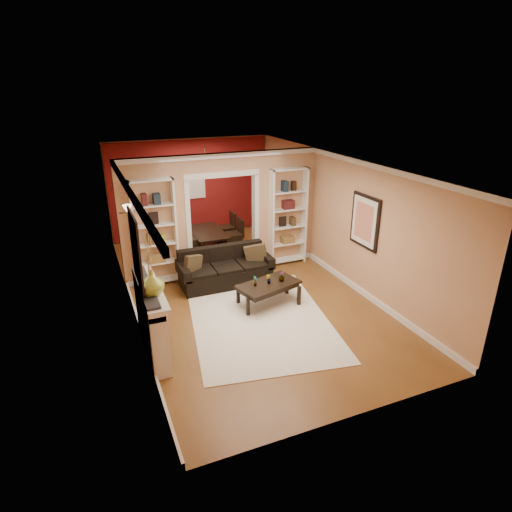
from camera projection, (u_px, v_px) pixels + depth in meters
name	position (u px, v px, depth m)	size (l,w,h in m)	color
floor	(242.00, 290.00, 9.04)	(8.00, 8.00, 0.00)	brown
ceiling	(241.00, 162.00, 8.02)	(8.00, 8.00, 0.00)	white
wall_back	(191.00, 188.00, 11.96)	(8.00, 8.00, 0.00)	tan
wall_front	(360.00, 328.00, 5.11)	(8.00, 8.00, 0.00)	tan
wall_left	(125.00, 245.00, 7.73)	(8.00, 8.00, 0.00)	tan
wall_right	(338.00, 217.00, 9.33)	(8.00, 8.00, 0.00)	tan
partition_wall	(222.00, 214.00, 9.56)	(4.50, 0.15, 2.70)	tan
red_back_panel	(191.00, 189.00, 11.94)	(4.44, 0.04, 2.64)	maroon
dining_window	(191.00, 181.00, 11.82)	(0.78, 0.03, 0.98)	#8CA5CC
area_rug	(259.00, 319.00, 7.94)	(2.45, 3.43, 0.01)	white
sofa	(225.00, 267.00, 9.20)	(2.01, 0.87, 0.78)	black
pillow_left	(193.00, 264.00, 8.86)	(0.41, 0.12, 0.41)	#503E22
pillow_right	(256.00, 253.00, 9.35)	(0.46, 0.13, 0.46)	#503E22
coffee_table	(268.00, 294.00, 8.40)	(1.20, 0.65, 0.45)	black
plant_left	(255.00, 281.00, 8.17)	(0.11, 0.08, 0.21)	#336626
plant_center	(269.00, 279.00, 8.28)	(0.10, 0.08, 0.18)	#336626
plant_right	(282.00, 276.00, 8.37)	(0.11, 0.11, 0.20)	#336626
bookshelf_left	(155.00, 234.00, 8.94)	(0.90, 0.30, 2.30)	white
bookshelf_right	(288.00, 217.00, 10.04)	(0.90, 0.30, 2.30)	white
fireplace	(153.00, 320.00, 6.79)	(0.32, 1.70, 1.16)	white
vase	(151.00, 283.00, 6.25)	(0.37, 0.37, 0.39)	#97A234
mirror	(136.00, 249.00, 6.29)	(0.03, 0.95, 1.10)	silver
wall_sconce	(124.00, 211.00, 8.06)	(0.18, 0.18, 0.22)	#FFE0A5
framed_art	(365.00, 221.00, 8.39)	(0.04, 0.85, 1.05)	black
dining_table	(209.00, 240.00, 11.18)	(0.81, 1.45, 0.51)	black
dining_chair_nw	(191.00, 239.00, 10.65)	(0.45, 0.45, 0.92)	black
dining_chair_ne	(232.00, 235.00, 11.05)	(0.43, 0.43, 0.86)	black
dining_chair_sw	(185.00, 233.00, 11.17)	(0.43, 0.43, 0.88)	black
dining_chair_se	(225.00, 228.00, 11.56)	(0.43, 0.43, 0.88)	black
chandelier	(203.00, 172.00, 10.59)	(0.50, 0.50, 0.30)	#322317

